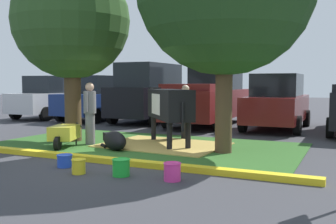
% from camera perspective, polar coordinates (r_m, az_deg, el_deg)
% --- Properties ---
extents(ground_plane, '(80.00, 80.00, 0.00)m').
position_cam_1_polar(ground_plane, '(9.01, -6.97, -6.69)').
color(ground_plane, '#38383D').
extents(grass_island, '(8.22, 4.42, 0.02)m').
position_cam_1_polar(grass_island, '(10.72, -3.44, -4.84)').
color(grass_island, '#2D5B23').
rests_on(grass_island, ground).
extents(curb_yellow, '(9.42, 0.24, 0.12)m').
position_cam_1_polar(curb_yellow, '(8.75, -10.90, -6.67)').
color(curb_yellow, yellow).
rests_on(curb_yellow, ground).
extents(hay_bedding, '(3.35, 2.61, 0.04)m').
position_cam_1_polar(hay_bedding, '(10.67, -0.69, -4.80)').
color(hay_bedding, tan).
rests_on(hay_bedding, ground).
extents(shade_tree_left, '(3.34, 3.34, 5.15)m').
position_cam_1_polar(shade_tree_left, '(11.85, -13.82, 12.62)').
color(shade_tree_left, '#4C3823').
rests_on(shade_tree_left, ground).
extents(cow_holstein, '(2.33, 2.62, 1.56)m').
position_cam_1_polar(cow_holstein, '(10.80, 0.07, 1.10)').
color(cow_holstein, black).
rests_on(cow_holstein, ground).
extents(calf_lying, '(1.21, 1.08, 0.48)m').
position_cam_1_polar(calf_lying, '(10.13, -7.79, -4.10)').
color(calf_lying, black).
rests_on(calf_lying, ground).
extents(person_handler, '(0.34, 0.52, 1.71)m').
position_cam_1_polar(person_handler, '(10.96, -11.25, 0.09)').
color(person_handler, slate).
rests_on(person_handler, ground).
extents(person_visitor_near, '(0.53, 0.34, 1.64)m').
position_cam_1_polar(person_visitor_near, '(11.79, 2.54, 0.26)').
color(person_visitor_near, black).
rests_on(person_visitor_near, ground).
extents(wheelbarrow, '(0.98, 1.60, 0.63)m').
position_cam_1_polar(wheelbarrow, '(10.70, -14.84, -2.97)').
color(wheelbarrow, gold).
rests_on(wheelbarrow, ground).
extents(bucket_blue, '(0.32, 0.32, 0.26)m').
position_cam_1_polar(bucket_blue, '(8.30, -14.75, -6.80)').
color(bucket_blue, blue).
rests_on(bucket_blue, ground).
extents(bucket_yellow, '(0.28, 0.28, 0.28)m').
position_cam_1_polar(bucket_yellow, '(7.64, -12.82, -7.63)').
color(bucket_yellow, yellow).
rests_on(bucket_yellow, ground).
extents(bucket_green, '(0.34, 0.34, 0.32)m').
position_cam_1_polar(bucket_green, '(7.32, -6.81, -7.92)').
color(bucket_green, green).
rests_on(bucket_green, ground).
extents(bucket_pink, '(0.32, 0.32, 0.32)m').
position_cam_1_polar(bucket_pink, '(6.93, 0.62, -8.59)').
color(bucket_pink, '#EA3893').
rests_on(bucket_pink, ground).
extents(sedan_silver, '(2.02, 4.40, 2.02)m').
position_cam_1_polar(sedan_silver, '(19.87, -16.48, 2.03)').
color(sedan_silver, silver).
rests_on(sedan_silver, ground).
extents(sedan_blue, '(2.02, 4.40, 2.02)m').
position_cam_1_polar(sedan_blue, '(18.24, -10.23, 1.95)').
color(sedan_blue, navy).
rests_on(sedan_blue, ground).
extents(suv_black, '(2.12, 4.60, 2.52)m').
position_cam_1_polar(suv_black, '(17.10, -2.67, 2.81)').
color(suv_black, black).
rests_on(suv_black, ground).
extents(pickup_truck_maroon, '(2.22, 5.40, 2.42)m').
position_cam_1_polar(pickup_truck_maroon, '(15.94, 5.96, 2.13)').
color(pickup_truck_maroon, maroon).
rests_on(pickup_truck_maroon, ground).
extents(hatchback_white, '(2.02, 4.40, 2.02)m').
position_cam_1_polar(hatchback_white, '(14.93, 15.52, 1.35)').
color(hatchback_white, maroon).
rests_on(hatchback_white, ground).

